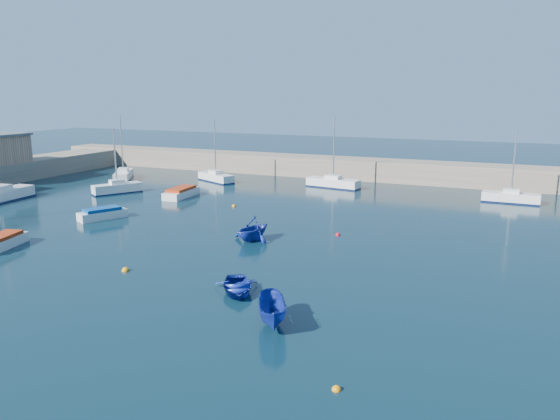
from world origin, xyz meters
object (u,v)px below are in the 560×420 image
at_px(sailboat_4, 123,175).
at_px(motorboat_1, 102,214).
at_px(motorboat_0, 1,242).
at_px(dinghy_left, 253,229).
at_px(sailboat_7, 511,197).
at_px(sailboat_5, 216,177).
at_px(motorboat_2, 181,193).
at_px(sailboat_3, 117,188).
at_px(dinghy_right, 273,312).
at_px(sailboat_6, 333,183).
at_px(dinghy_center, 237,287).
at_px(sailboat_2, 0,195).

bearing_deg(sailboat_4, motorboat_1, -86.72).
distance_m(motorboat_0, dinghy_left, 18.42).
distance_m(sailboat_4, sailboat_7, 46.77).
bearing_deg(motorboat_0, sailboat_5, 76.99).
distance_m(sailboat_7, dinghy_left, 29.63).
bearing_deg(sailboat_4, motorboat_2, -59.70).
height_order(sailboat_3, motorboat_2, sailboat_3).
xyz_separation_m(motorboat_0, dinghy_right, (23.77, -4.31, 0.24)).
distance_m(sailboat_6, dinghy_right, 39.70).
bearing_deg(sailboat_3, motorboat_0, -42.02).
bearing_deg(dinghy_center, sailboat_2, 127.71).
bearing_deg(dinghy_right, dinghy_left, 92.64).
relative_size(sailboat_2, sailboat_6, 1.17).
distance_m(sailboat_7, motorboat_1, 40.32).
xyz_separation_m(motorboat_2, dinghy_center, (19.10, -22.98, -0.13)).
distance_m(sailboat_4, motorboat_1, 23.19).
bearing_deg(sailboat_3, sailboat_2, -103.91).
relative_size(motorboat_0, motorboat_1, 1.05).
xyz_separation_m(motorboat_1, dinghy_left, (15.56, -1.04, 0.45)).
bearing_deg(sailboat_7, motorboat_2, 109.94).
distance_m(motorboat_2, dinghy_right, 34.71).
xyz_separation_m(sailboat_3, sailboat_6, (20.98, 13.40, -0.02)).
relative_size(sailboat_2, sailboat_3, 1.36).
xyz_separation_m(sailboat_4, motorboat_1, (13.26, -19.02, -0.09)).
xyz_separation_m(motorboat_0, dinghy_center, (20.09, -1.11, -0.09)).
relative_size(dinghy_center, dinghy_left, 1.00).
relative_size(motorboat_0, motorboat_2, 0.88).
xyz_separation_m(sailboat_7, motorboat_2, (-32.77, -11.02, -0.08)).
height_order(sailboat_3, sailboat_6, sailboat_6).
bearing_deg(motorboat_2, motorboat_0, -97.17).
xyz_separation_m(sailboat_3, dinghy_left, (22.74, -11.60, 0.32)).
bearing_deg(dinghy_left, sailboat_3, 166.83).
height_order(sailboat_2, sailboat_5, sailboat_2).
bearing_deg(dinghy_left, dinghy_right, -46.07).
height_order(motorboat_0, motorboat_2, motorboat_2).
relative_size(sailboat_4, motorboat_1, 1.87).
height_order(sailboat_5, dinghy_left, sailboat_5).
bearing_deg(dinghy_left, sailboat_7, 66.88).
relative_size(sailboat_3, sailboat_5, 0.93).
relative_size(sailboat_5, dinghy_center, 2.19).
distance_m(motorboat_0, motorboat_1, 10.26).
bearing_deg(sailboat_7, motorboat_1, 125.49).
bearing_deg(motorboat_1, dinghy_left, 21.97).
height_order(sailboat_7, dinghy_right, sailboat_7).
distance_m(sailboat_7, dinghy_right, 38.52).
xyz_separation_m(sailboat_2, dinghy_left, (30.87, -3.12, 0.27)).
distance_m(sailboat_4, dinghy_center, 44.83).
height_order(sailboat_3, dinghy_right, sailboat_3).
xyz_separation_m(sailboat_2, motorboat_2, (15.92, 9.54, -0.17)).
bearing_deg(dinghy_left, sailboat_4, 158.99).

